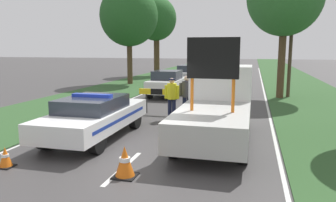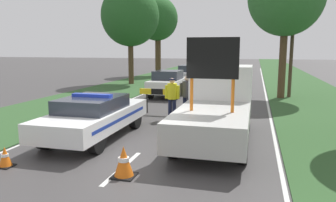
# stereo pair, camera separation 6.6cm
# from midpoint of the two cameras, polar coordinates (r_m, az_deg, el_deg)

# --- Properties ---
(ground_plane) EXTENTS (160.00, 160.00, 0.00)m
(ground_plane) POSITION_cam_midpoint_polar(r_m,az_deg,el_deg) (8.94, -5.53, -9.56)
(ground_plane) COLOR #3D3A3A
(lane_markings) EXTENTS (7.52, 53.71, 0.01)m
(lane_markings) POSITION_cam_midpoint_polar(r_m,az_deg,el_deg) (22.00, 7.00, 1.68)
(lane_markings) COLOR silver
(lane_markings) RESTS_ON ground
(grass_verge_left) EXTENTS (4.96, 120.00, 0.03)m
(grass_verge_left) POSITION_cam_midpoint_polar(r_m,az_deg,el_deg) (29.56, -3.45, 3.67)
(grass_verge_left) COLOR #2D5128
(grass_verge_left) RESTS_ON ground
(grass_verge_right) EXTENTS (4.96, 120.00, 0.03)m
(grass_verge_right) POSITION_cam_midpoint_polar(r_m,az_deg,el_deg) (28.25, 21.59, 2.79)
(grass_verge_right) COLOR #2D5128
(grass_verge_right) RESTS_ON ground
(police_car) EXTENTS (1.87, 4.91, 1.45)m
(police_car) POSITION_cam_midpoint_polar(r_m,az_deg,el_deg) (10.76, -12.47, -2.47)
(police_car) COLOR white
(police_car) RESTS_ON ground
(work_truck) EXTENTS (2.03, 5.40, 3.15)m
(work_truck) POSITION_cam_midpoint_polar(r_m,az_deg,el_deg) (10.49, 8.77, -0.78)
(work_truck) COLOR white
(work_truck) RESTS_ON ground
(road_barrier) EXTENTS (3.22, 0.08, 1.10)m
(road_barrier) POSITION_cam_midpoint_polar(r_m,az_deg,el_deg) (14.16, 1.37, 1.27)
(road_barrier) COLOR black
(road_barrier) RESTS_ON ground
(police_officer) EXTENTS (0.60, 0.38, 1.68)m
(police_officer) POSITION_cam_midpoint_polar(r_m,az_deg,el_deg) (13.15, 0.87, 1.05)
(police_officer) COLOR #191E38
(police_officer) RESTS_ON ground
(pedestrian_civilian) EXTENTS (0.63, 0.40, 1.75)m
(pedestrian_civilian) POSITION_cam_midpoint_polar(r_m,az_deg,el_deg) (13.48, 3.48, 1.36)
(pedestrian_civilian) COLOR #191E38
(pedestrian_civilian) RESTS_ON ground
(traffic_cone_near_police) EXTENTS (0.49, 0.49, 0.67)m
(traffic_cone_near_police) POSITION_cam_midpoint_polar(r_m,az_deg,el_deg) (14.38, -6.10, -0.99)
(traffic_cone_near_police) COLOR black
(traffic_cone_near_police) RESTS_ON ground
(traffic_cone_centre_front) EXTENTS (0.36, 0.36, 0.50)m
(traffic_cone_centre_front) POSITION_cam_midpoint_polar(r_m,az_deg,el_deg) (8.99, -26.32, -8.72)
(traffic_cone_centre_front) COLOR black
(traffic_cone_centre_front) RESTS_ON ground
(traffic_cone_near_truck) EXTENTS (0.51, 0.51, 0.70)m
(traffic_cone_near_truck) POSITION_cam_midpoint_polar(r_m,az_deg,el_deg) (14.11, 6.62, -1.14)
(traffic_cone_near_truck) COLOR black
(traffic_cone_near_truck) RESTS_ON ground
(traffic_cone_behind_barrier) EXTENTS (0.52, 0.52, 0.71)m
(traffic_cone_behind_barrier) POSITION_cam_midpoint_polar(r_m,az_deg,el_deg) (7.53, -7.46, -10.42)
(traffic_cone_behind_barrier) COLOR black
(traffic_cone_behind_barrier) RESTS_ON ground
(traffic_cone_lane_edge) EXTENTS (0.51, 0.51, 0.70)m
(traffic_cone_lane_edge) POSITION_cam_midpoint_polar(r_m,az_deg,el_deg) (14.39, 13.26, -1.13)
(traffic_cone_lane_edge) COLOR black
(traffic_cone_lane_edge) RESTS_ON ground
(queued_car_van_white) EXTENTS (1.70, 3.92, 1.54)m
(queued_car_van_white) POSITION_cam_midpoint_polar(r_m,az_deg,el_deg) (19.63, 0.17, 3.13)
(queued_car_van_white) COLOR silver
(queued_car_van_white) RESTS_ON ground
(queued_car_sedan_silver) EXTENTS (1.71, 4.24, 1.54)m
(queued_car_sedan_silver) POSITION_cam_midpoint_polar(r_m,az_deg,el_deg) (25.95, 3.98, 4.65)
(queued_car_sedan_silver) COLOR #B2B2B7
(queued_car_sedan_silver) RESTS_ON ground
(roadside_tree_near_left) EXTENTS (3.84, 3.84, 7.82)m
(roadside_tree_near_left) POSITION_cam_midpoint_polar(r_m,az_deg,el_deg) (34.43, -1.56, 14.05)
(roadside_tree_near_left) COLOR #4C3823
(roadside_tree_near_left) RESTS_ON ground
(roadside_tree_near_right) EXTENTS (4.51, 4.51, 7.72)m
(roadside_tree_near_right) POSITION_cam_midpoint_polar(r_m,az_deg,el_deg) (26.46, -6.54, 14.50)
(roadside_tree_near_right) COLOR #4C3823
(roadside_tree_near_right) RESTS_ON ground
(roadside_tree_far_left) EXTENTS (4.25, 4.25, 8.06)m
(roadside_tree_far_left) POSITION_cam_midpoint_polar(r_m,az_deg,el_deg) (34.43, -1.87, 14.11)
(roadside_tree_far_left) COLOR #4C3823
(roadside_tree_far_left) RESTS_ON ground
(utility_pole) EXTENTS (1.20, 0.20, 7.91)m
(utility_pole) POSITION_cam_midpoint_polar(r_m,az_deg,el_deg) (20.32, 21.03, 12.02)
(utility_pole) COLOR #473828
(utility_pole) RESTS_ON ground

